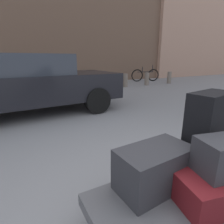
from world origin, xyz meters
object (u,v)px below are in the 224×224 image
duffel_bag_charcoal_topmost_pile (223,156)px  bollard_kerb_mid (125,80)px  suitcase_maroon_stacked_top (217,185)px  duffel_bag_charcoal_front_left (154,168)px  bollard_corner (169,78)px  bollard_kerb_far (147,79)px  suitcase_black_center (207,132)px  bollard_kerb_near (96,82)px  luggage_cart (191,208)px  bicycle_leaning (145,75)px  parked_car (25,83)px

duffel_bag_charcoal_topmost_pile → bollard_kerb_mid: size_ratio=0.53×
suitcase_maroon_stacked_top → duffel_bag_charcoal_front_left: 0.45m
duffel_bag_charcoal_front_left → bollard_corner: duffel_bag_charcoal_front_left is taller
suitcase_maroon_stacked_top → bollard_kerb_far: 8.42m
suitcase_black_center → bollard_corner: size_ratio=1.11×
suitcase_black_center → duffel_bag_charcoal_front_left: (-0.58, 0.01, -0.19)m
bollard_kerb_near → bollard_kerb_far: bearing=0.0°
luggage_cart → bicycle_leaning: (6.08, 8.20, 0.10)m
duffel_bag_charcoal_topmost_pile → parked_car: 4.32m
suitcase_black_center → bollard_kerb_far: size_ratio=1.11×
bicycle_leaning → bollard_kerb_mid: bicycle_leaning is taller
duffel_bag_charcoal_front_left → parked_car: bearing=95.0°
luggage_cart → bollard_kerb_mid: bearing=61.0°
duffel_bag_charcoal_topmost_pile → bollard_kerb_mid: (3.59, 6.85, -0.36)m
duffel_bag_charcoal_front_left → bicycle_leaning: 10.10m
luggage_cart → bollard_kerb_near: (2.25, 6.79, 0.05)m
luggage_cart → bollard_kerb_far: size_ratio=2.19×
bollard_corner → duffel_bag_charcoal_topmost_pile: bearing=-133.3°
parked_car → duffel_bag_charcoal_topmost_pile: bearing=-77.7°
bollard_kerb_far → bollard_corner: size_ratio=1.00×
luggage_cart → suitcase_black_center: size_ratio=1.97×
suitcase_black_center → bollard_corner: suitcase_black_center is taller
suitcase_maroon_stacked_top → bollard_kerb_far: (4.89, 6.85, -0.13)m
bollard_corner → bollard_kerb_near: bearing=180.0°
duffel_bag_charcoal_front_left → duffel_bag_charcoal_topmost_pile: 0.48m
duffel_bag_charcoal_topmost_pile → bollard_corner: 9.42m
suitcase_maroon_stacked_top → bicycle_leaning: size_ratio=0.37×
duffel_bag_charcoal_front_left → parked_car: (-0.60, 3.90, 0.25)m
suitcase_maroon_stacked_top → duffel_bag_charcoal_topmost_pile: bearing=12.9°
bicycle_leaning → duffel_bag_charcoal_topmost_pile: bearing=-125.6°
parked_car → bollard_kerb_mid: (4.51, 2.63, -0.44)m
bicycle_leaning → bollard_kerb_mid: size_ratio=2.69×
suitcase_maroon_stacked_top → parked_car: size_ratio=0.14×
duffel_bag_charcoal_topmost_pile → bicycle_leaning: size_ratio=0.20×
bollard_kerb_near → bollard_kerb_mid: bearing=0.0°
luggage_cart → bollard_kerb_near: bearing=71.7°
bicycle_leaning → bollard_kerb_near: (-3.84, -1.41, -0.05)m
bollard_kerb_near → duffel_bag_charcoal_topmost_pile: bearing=-106.9°
duffel_bag_charcoal_front_left → duffel_bag_charcoal_topmost_pile: (0.32, -0.31, 0.17)m
suitcase_maroon_stacked_top → duffel_bag_charcoal_topmost_pile: 0.23m
bollard_kerb_mid → bicycle_leaning: bearing=31.3°
luggage_cart → duffel_bag_charcoal_topmost_pile: duffel_bag_charcoal_topmost_pile is taller
bicycle_leaning → suitcase_black_center: bearing=-125.4°
parked_car → duffel_bag_charcoal_front_left: bearing=-81.2°
luggage_cart → bollard_kerb_far: bearing=53.3°
duffel_bag_charcoal_front_left → bicycle_leaning: bicycle_leaning is taller
suitcase_maroon_stacked_top → parked_car: (-0.92, 4.22, 0.32)m
bollard_kerb_mid → bollard_corner: (2.87, 0.00, 0.00)m
bollard_kerb_mid → suitcase_maroon_stacked_top: bearing=-117.7°
bollard_corner → suitcase_maroon_stacked_top: bearing=-133.3°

